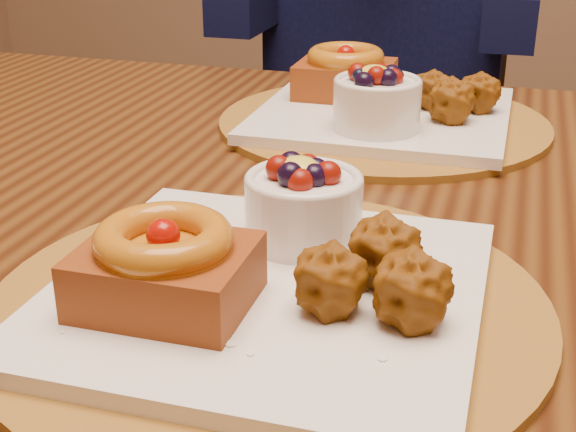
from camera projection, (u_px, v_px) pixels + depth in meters
The scene contains 4 objects.
dining_table at pixel (338, 268), 0.77m from camera, with size 1.60×0.90×0.76m.
place_setting_near at pixel (266, 274), 0.54m from camera, with size 0.38×0.38×0.08m.
place_setting_far at pixel (381, 105), 0.92m from camera, with size 0.38×0.38×0.09m.
chair_far at pixel (388, 139), 1.63m from camera, with size 0.51×0.51×0.95m.
Camera 1 is at (0.12, -0.74, 1.03)m, focal length 50.00 mm.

